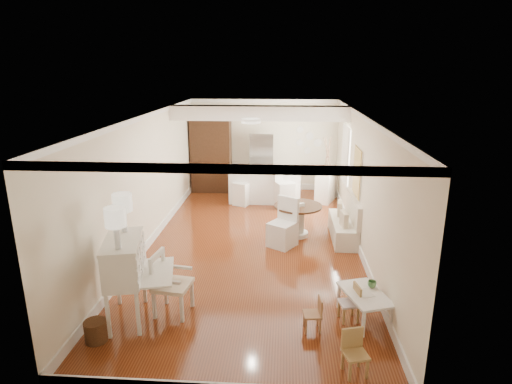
# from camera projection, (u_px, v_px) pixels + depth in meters

# --- Properties ---
(room) EXTENTS (9.00, 9.04, 2.82)m
(room) POSITION_uv_depth(u_px,v_px,m) (256.00, 153.00, 9.08)
(room) COLOR brown
(room) RESTS_ON ground
(secretary_bureau) EXTENTS (1.23, 1.25, 1.31)m
(secretary_bureau) POSITION_uv_depth(u_px,v_px,m) (126.00, 280.00, 6.41)
(secretary_bureau) COLOR white
(secretary_bureau) RESTS_ON ground
(gustavian_armchair) EXTENTS (0.65, 0.65, 1.00)m
(gustavian_armchair) POSITION_uv_depth(u_px,v_px,m) (173.00, 284.00, 6.62)
(gustavian_armchair) COLOR silver
(gustavian_armchair) RESTS_ON ground
(wicker_basket) EXTENTS (0.37, 0.37, 0.31)m
(wicker_basket) POSITION_uv_depth(u_px,v_px,m) (96.00, 331.00, 6.01)
(wicker_basket) COLOR #4F2F18
(wicker_basket) RESTS_ON ground
(kids_table) EXTENTS (0.80, 1.03, 0.45)m
(kids_table) POSITION_uv_depth(u_px,v_px,m) (364.00, 306.00, 6.51)
(kids_table) COLOR silver
(kids_table) RESTS_ON ground
(kids_chair_a) EXTENTS (0.28, 0.28, 0.54)m
(kids_chair_a) POSITION_uv_depth(u_px,v_px,m) (312.00, 314.00, 6.23)
(kids_chair_a) COLOR #9D6D47
(kids_chair_a) RESTS_ON ground
(kids_chair_b) EXTENTS (0.34, 0.34, 0.59)m
(kids_chair_b) POSITION_uv_depth(u_px,v_px,m) (349.00, 303.00, 6.48)
(kids_chair_b) COLOR tan
(kids_chair_b) RESTS_ON ground
(kids_chair_c) EXTENTS (0.35, 0.35, 0.60)m
(kids_chair_c) POSITION_uv_depth(u_px,v_px,m) (356.00, 354.00, 5.32)
(kids_chair_c) COLOR #AA854D
(kids_chair_c) RESTS_ON ground
(banquette) EXTENTS (0.52, 1.60, 0.98)m
(banquette) POSITION_uv_depth(u_px,v_px,m) (344.00, 218.00, 9.54)
(banquette) COLOR silver
(banquette) RESTS_ON ground
(dining_table) EXTENTS (1.09, 1.09, 0.74)m
(dining_table) POSITION_uv_depth(u_px,v_px,m) (298.00, 221.00, 9.72)
(dining_table) COLOR #422515
(dining_table) RESTS_ON ground
(slip_chair_near) EXTENTS (0.71, 0.71, 1.06)m
(slip_chair_near) POSITION_uv_depth(u_px,v_px,m) (282.00, 223.00, 9.13)
(slip_chair_near) COLOR white
(slip_chair_near) RESTS_ON ground
(slip_chair_far) EXTENTS (0.52, 0.52, 0.82)m
(slip_chair_far) POSITION_uv_depth(u_px,v_px,m) (293.00, 219.00, 9.74)
(slip_chair_far) COLOR white
(slip_chair_far) RESTS_ON ground
(breakfast_counter) EXTENTS (2.05, 0.65, 1.03)m
(breakfast_counter) POSITION_uv_depth(u_px,v_px,m) (265.00, 185.00, 12.15)
(breakfast_counter) COLOR white
(breakfast_counter) RESTS_ON ground
(bar_stool_left) EXTENTS (0.54, 0.54, 1.02)m
(bar_stool_left) POSITION_uv_depth(u_px,v_px,m) (242.00, 187.00, 11.93)
(bar_stool_left) COLOR white
(bar_stool_left) RESTS_ON ground
(bar_stool_right) EXTENTS (0.59, 0.59, 1.14)m
(bar_stool_right) POSITION_uv_depth(u_px,v_px,m) (285.00, 187.00, 11.67)
(bar_stool_right) COLOR white
(bar_stool_right) RESTS_ON ground
(pantry_cabinet) EXTENTS (1.20, 0.60, 2.30)m
(pantry_cabinet) POSITION_uv_depth(u_px,v_px,m) (211.00, 154.00, 13.12)
(pantry_cabinet) COLOR #381E11
(pantry_cabinet) RESTS_ON ground
(fridge) EXTENTS (0.75, 0.65, 1.80)m
(fridge) POSITION_uv_depth(u_px,v_px,m) (273.00, 164.00, 13.03)
(fridge) COLOR silver
(fridge) RESTS_ON ground
(sideboard) EXTENTS (0.71, 0.99, 0.87)m
(sideboard) POSITION_uv_depth(u_px,v_px,m) (326.00, 186.00, 12.31)
(sideboard) COLOR white
(sideboard) RESTS_ON ground
(pencil_cup) EXTENTS (0.16, 0.16, 0.11)m
(pencil_cup) POSITION_uv_depth(u_px,v_px,m) (372.00, 284.00, 6.60)
(pencil_cup) COLOR #4E864E
(pencil_cup) RESTS_ON kids_table
(branch_vase) EXTENTS (0.18, 0.18, 0.16)m
(branch_vase) POSITION_uv_depth(u_px,v_px,m) (326.00, 169.00, 12.18)
(branch_vase) COLOR white
(branch_vase) RESTS_ON sideboard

